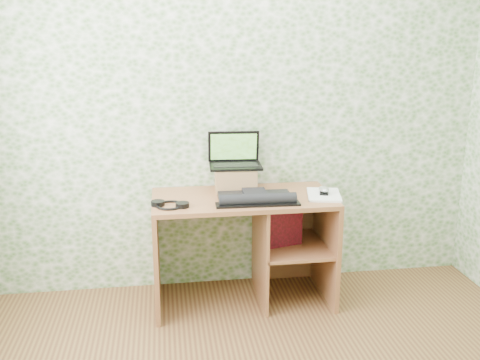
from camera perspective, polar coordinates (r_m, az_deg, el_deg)
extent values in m
plane|color=silver|center=(3.73, -0.39, 7.71)|extent=(3.50, 0.00, 3.50)
cube|color=brown|center=(3.56, 0.32, -2.01)|extent=(1.20, 0.60, 0.03)
cube|color=brown|center=(3.65, -8.90, -8.01)|extent=(0.03, 0.60, 0.72)
cube|color=brown|center=(3.81, 9.10, -6.99)|extent=(0.03, 0.60, 0.72)
cube|color=brown|center=(3.70, 2.16, -7.47)|extent=(0.02, 0.56, 0.72)
cube|color=brown|center=(3.74, 5.69, -6.96)|extent=(0.46, 0.56, 0.02)
cube|color=brown|center=(4.01, 4.80, -5.68)|extent=(0.48, 0.02, 0.72)
cube|color=#9B6745|center=(3.66, -0.48, 0.11)|extent=(0.29, 0.25, 0.17)
cube|color=black|center=(3.64, -0.48, 1.50)|extent=(0.37, 0.26, 0.02)
cube|color=black|center=(3.63, -0.46, 1.63)|extent=(0.31, 0.15, 0.00)
cube|color=black|center=(3.71, -0.69, 3.62)|extent=(0.35, 0.08, 0.22)
cube|color=#395F1B|center=(3.70, -0.68, 3.57)|extent=(0.32, 0.06, 0.19)
cube|color=black|center=(3.50, 1.55, -1.75)|extent=(0.48, 0.19, 0.04)
cube|color=black|center=(3.49, 1.55, -1.59)|extent=(0.15, 0.15, 0.06)
cylinder|color=black|center=(3.37, 1.91, -2.06)|extent=(0.49, 0.09, 0.07)
cube|color=black|center=(3.38, 1.92, -2.58)|extent=(0.54, 0.12, 0.01)
torus|color=black|center=(3.38, -7.47, -2.68)|extent=(0.23, 0.23, 0.02)
cylinder|color=black|center=(3.40, -8.76, -2.46)|extent=(0.09, 0.09, 0.03)
cylinder|color=black|center=(3.35, -6.16, -2.66)|extent=(0.09, 0.09, 0.03)
cube|color=white|center=(3.61, 8.94, -1.57)|extent=(0.27, 0.34, 0.01)
ellipsoid|color=#B1B1B3|center=(3.61, 8.94, -1.15)|extent=(0.09, 0.12, 0.04)
cylinder|color=black|center=(3.64, 9.36, -1.24)|extent=(0.06, 0.15, 0.01)
cube|color=maroon|center=(3.67, 4.64, -4.69)|extent=(0.27, 0.14, 0.30)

